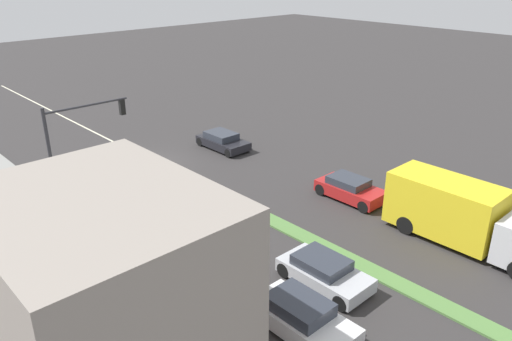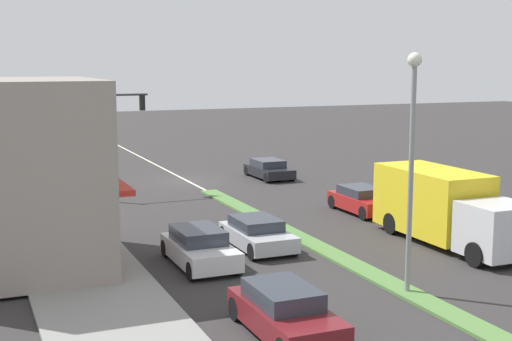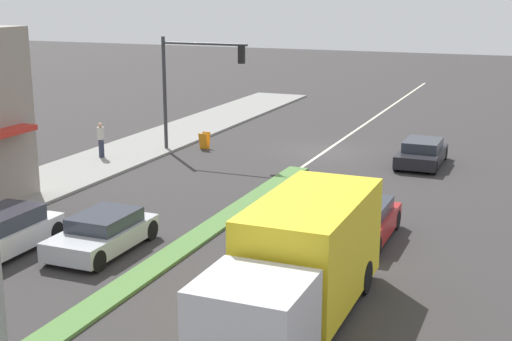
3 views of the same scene
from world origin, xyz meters
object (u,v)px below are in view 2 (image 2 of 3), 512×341
object	(u,v)px
street_lamp	(412,142)
sedan_silver	(257,234)
warning_aframe_sign	(94,185)
hatchback_red	(362,200)
van_white	(200,248)
traffic_signal_main	(91,124)
delivery_truck	(446,207)
sedan_maroon	(285,312)
sedan_dark	(269,169)
pedestrian	(36,191)

from	to	relation	value
street_lamp	sedan_silver	size ratio (longest dim) A/B	1.92
warning_aframe_sign	hatchback_red	bearing A→B (deg)	136.43
van_white	sedan_silver	bearing A→B (deg)	-154.51
traffic_signal_main	delivery_truck	xyz separation A→B (m)	(-11.12, 15.66, -2.43)
sedan_maroon	sedan_silver	size ratio (longest dim) A/B	1.07
street_lamp	delivery_truck	bearing A→B (deg)	-136.94
hatchback_red	sedan_silver	world-z (taller)	hatchback_red
sedan_dark	van_white	xyz separation A→B (m)	(10.00, 16.58, 0.08)
warning_aframe_sign	delivery_truck	distance (m)	19.99
warning_aframe_sign	delivery_truck	xyz separation A→B (m)	(-10.91, 16.72, 1.04)
delivery_truck	sedan_maroon	size ratio (longest dim) A/B	1.83
sedan_dark	sedan_maroon	distance (m)	25.78
warning_aframe_sign	sedan_maroon	xyz separation A→B (m)	(-0.91, 23.04, 0.22)
sedan_maroon	sedan_dark	bearing A→B (deg)	-112.83
traffic_signal_main	warning_aframe_sign	distance (m)	3.64
delivery_truck	sedan_silver	distance (m)	7.58
delivery_truck	hatchback_red	size ratio (longest dim) A/B	1.97
delivery_truck	sedan_silver	size ratio (longest dim) A/B	1.96
van_white	warning_aframe_sign	bearing A→B (deg)	-86.70
street_lamp	warning_aframe_sign	distance (m)	22.61
warning_aframe_sign	sedan_silver	bearing A→B (deg)	104.34
street_lamp	sedan_silver	bearing A→B (deg)	-72.22
delivery_truck	van_white	world-z (taller)	delivery_truck
sedan_dark	hatchback_red	world-z (taller)	hatchback_red
van_white	sedan_maroon	xyz separation A→B (m)	(0.00, 7.18, 0.01)
warning_aframe_sign	van_white	size ratio (longest dim) A/B	0.21
warning_aframe_sign	sedan_silver	xyz separation A→B (m)	(-3.71, 14.53, 0.16)
street_lamp	sedan_maroon	xyz separation A→B (m)	(5.00, 1.65, -4.13)
warning_aframe_sign	street_lamp	bearing A→B (deg)	105.46
sedan_dark	sedan_maroon	xyz separation A→B (m)	(10.00, 23.76, 0.08)
pedestrian	warning_aframe_sign	bearing A→B (deg)	-130.56
van_white	sedan_silver	xyz separation A→B (m)	(-2.80, -1.33, -0.05)
traffic_signal_main	warning_aframe_sign	xyz separation A→B (m)	(-0.21, -1.06, -3.47)
sedan_silver	pedestrian	bearing A→B (deg)	-55.46
delivery_truck	van_white	bearing A→B (deg)	-4.87
traffic_signal_main	warning_aframe_sign	size ratio (longest dim) A/B	6.69
warning_aframe_sign	delivery_truck	world-z (taller)	delivery_truck
street_lamp	sedan_silver	distance (m)	8.34
pedestrian	sedan_dark	world-z (taller)	pedestrian
pedestrian	sedan_maroon	world-z (taller)	pedestrian
traffic_signal_main	pedestrian	xyz separation A→B (m)	(3.27, 3.01, -2.89)
delivery_truck	sedan_maroon	distance (m)	11.86
pedestrian	sedan_dark	bearing A→B (deg)	-161.61
van_white	sedan_maroon	world-z (taller)	sedan_maroon
pedestrian	sedan_dark	size ratio (longest dim) A/B	0.43
street_lamp	sedan_maroon	bearing A→B (deg)	18.27
street_lamp	van_white	size ratio (longest dim) A/B	1.84
delivery_truck	sedan_maroon	xyz separation A→B (m)	(10.00, 6.32, -0.82)
traffic_signal_main	sedan_maroon	size ratio (longest dim) A/B	1.37
warning_aframe_sign	delivery_truck	bearing A→B (deg)	123.14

